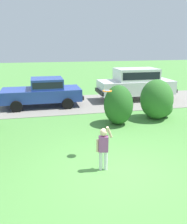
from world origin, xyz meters
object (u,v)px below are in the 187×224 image
(parked_suv, at_px, (136,82))
(child_thrower, at_px, (103,146))
(frisbee, at_px, (107,91))
(parked_sedan, at_px, (43,91))

(parked_suv, height_order, child_thrower, parked_suv)
(frisbee, bearing_deg, parked_suv, 61.24)
(parked_sedan, bearing_deg, parked_suv, 3.99)
(child_thrower, relative_size, frisbee, 4.58)
(child_thrower, bearing_deg, parked_suv, 62.16)
(parked_sedan, relative_size, frisbee, 15.73)
(parked_sedan, height_order, child_thrower, parked_sedan)
(parked_sedan, bearing_deg, frisbee, -75.26)
(parked_suv, xyz_separation_m, child_thrower, (-4.18, -7.92, -0.36))
(parked_sedan, distance_m, parked_suv, 5.57)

